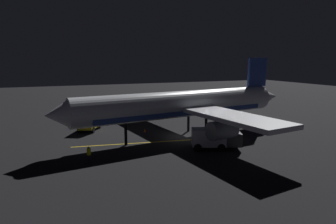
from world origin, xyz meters
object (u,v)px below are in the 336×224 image
at_px(airliner, 186,105).
at_px(baggage_truck, 91,121).
at_px(catering_truck, 214,139).
at_px(traffic_cone_near_left, 87,130).
at_px(ground_crew_worker, 89,154).
at_px(traffic_cone_near_right, 145,131).

relative_size(airliner, baggage_truck, 5.61).
xyz_separation_m(catering_truck, traffic_cone_near_left, (14.31, 12.57, -0.97)).
bearing_deg(ground_crew_worker, traffic_cone_near_left, -5.99).
distance_m(airliner, ground_crew_worker, 15.13).
xyz_separation_m(airliner, traffic_cone_near_left, (7.74, 12.06, -3.99)).
height_order(airliner, baggage_truck, airliner).
relative_size(traffic_cone_near_left, traffic_cone_near_right, 1.00).
xyz_separation_m(baggage_truck, traffic_cone_near_left, (-1.13, 0.79, -0.94)).
height_order(baggage_truck, ground_crew_worker, baggage_truck).
relative_size(baggage_truck, ground_crew_worker, 3.62).
xyz_separation_m(airliner, baggage_truck, (8.88, 11.27, -3.04)).
bearing_deg(traffic_cone_near_right, airliner, -132.92).
xyz_separation_m(airliner, ground_crew_worker, (-5.96, 13.50, -3.35)).
distance_m(traffic_cone_near_left, traffic_cone_near_right, 8.44).
height_order(catering_truck, traffic_cone_near_right, catering_truck).
xyz_separation_m(catering_truck, traffic_cone_near_right, (10.70, 4.94, -0.97)).
bearing_deg(traffic_cone_near_right, baggage_truck, 55.22).
xyz_separation_m(airliner, catering_truck, (-6.57, -0.51, -3.02)).
bearing_deg(ground_crew_worker, airliner, -66.20).
distance_m(catering_truck, traffic_cone_near_left, 19.07).
distance_m(airliner, traffic_cone_near_right, 7.25).
bearing_deg(ground_crew_worker, baggage_truck, -8.54).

